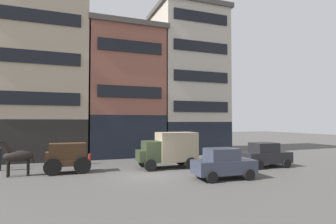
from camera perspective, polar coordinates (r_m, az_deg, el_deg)
name	(u,v)px	position (r m, az deg, el deg)	size (l,w,h in m)	color
ground_plane	(147,175)	(17.87, -4.42, -13.05)	(120.00, 120.00, 0.00)	#4C4947
building_far_left	(38,63)	(28.91, -25.47, 9.29)	(9.20, 7.31, 17.90)	black
building_center_left	(123,91)	(28.97, -9.34, 4.28)	(7.69, 7.31, 13.08)	black
building_center_right	(188,80)	(31.45, 4.11, 6.70)	(7.80, 7.31, 16.27)	black
cargo_wagon	(67,156)	(19.53, -20.41, -8.58)	(2.93, 1.56, 1.98)	#3D2819
draft_horse	(17,156)	(19.73, -29.09, -8.03)	(2.35, 0.64, 2.30)	black
delivery_truck_near	(169,149)	(20.28, 0.18, -7.67)	(4.40, 2.25, 2.62)	#2D3823
sedan_dark	(265,155)	(21.99, 19.68, -8.45)	(3.75, 1.96, 1.83)	black
sedan_light	(223,164)	(16.87, 11.48, -10.53)	(3.78, 2.01, 1.83)	#333847
fire_hydrant_curbside	(90,159)	(23.23, -16.07, -9.34)	(0.24, 0.24, 0.83)	maroon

